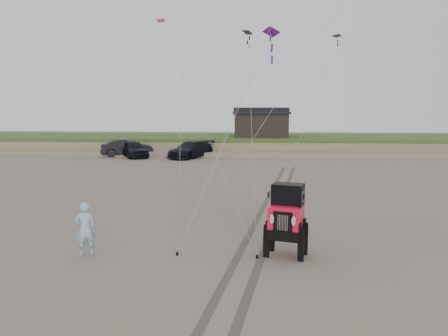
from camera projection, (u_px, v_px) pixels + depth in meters
The scene contains 12 objects.
ground at pixel (223, 257), 14.55m from camera, with size 160.00×160.00×0.00m, color #6B6054.
dune_ridge at pixel (244, 144), 51.52m from camera, with size 160.00×14.25×1.73m.
cabin at pixel (261, 123), 50.58m from camera, with size 6.40×5.40×3.35m.
truck_a at pixel (133, 149), 44.49m from camera, with size 2.01×5.00×1.70m, color black.
truck_b at pixel (127, 148), 45.60m from camera, with size 1.85×5.32×1.75m, color black.
truck_c at pixel (191, 150), 44.02m from camera, with size 2.36×5.81×1.69m, color black.
jeep at pixel (286, 228), 14.52m from camera, with size 2.26×5.24×1.95m, color #FB1238, non-canonical shape.
man at pixel (85, 229), 14.63m from camera, with size 0.67×0.44×1.83m, color #89BBD4.
kite_flock at pixel (277, 4), 22.11m from camera, with size 11.71×5.79×4.74m.
stake_main at pixel (177, 254), 14.72m from camera, with size 0.08×0.08×0.12m, color black.
stake_aux at pixel (257, 257), 14.43m from camera, with size 0.08×0.08×0.12m, color black.
tire_tracks at pixel (272, 205), 22.33m from camera, with size 5.22×29.74×0.01m.
Camera 1 is at (0.93, -13.98, 4.91)m, focal length 35.00 mm.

